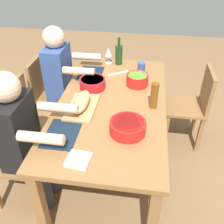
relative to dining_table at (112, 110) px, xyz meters
The scene contains 21 objects.
ground_plane 0.65m from the dining_table, ahead, with size 8.00×8.00×0.00m, color brown.
dining_table is the anchor object (origin of this frame).
chair_far_left 0.92m from the dining_table, 121.57° to the left, with size 0.40×0.40×0.85m.
diner_far_left 0.76m from the dining_table, 128.89° to the left, with size 0.41×0.53×1.20m.
chair_far_right 0.92m from the dining_table, 58.43° to the left, with size 0.40×0.40×0.85m.
diner_far_right 0.76m from the dining_table, 51.11° to the left, with size 0.41×0.53×1.20m.
chair_far_center 0.79m from the dining_table, 90.00° to the left, with size 0.40×0.40×0.85m.
chair_near_right 0.92m from the dining_table, 58.43° to the right, with size 0.40×0.40×0.85m.
serving_bowl_greens 0.32m from the dining_table, 46.55° to the left, with size 0.23×0.23×0.09m.
serving_bowl_fruit 0.44m from the dining_table, 156.21° to the right, with size 0.26×0.26×0.09m.
serving_bowl_salad 0.39m from the dining_table, 31.38° to the right, with size 0.20×0.20×0.11m.
cutting_board 0.28m from the dining_table, 121.74° to the left, with size 0.40×0.22×0.02m, color tan.
bread_loaf 0.30m from the dining_table, 121.74° to the left, with size 0.32×0.11×0.09m, color tan.
wine_bottle 0.77m from the dining_table, ahead, with size 0.08×0.08×0.29m.
beer_bottle 0.40m from the dining_table, 96.04° to the right, with size 0.06×0.06×0.22m, color brown.
wine_glass 0.79m from the dining_table, 11.38° to the left, with size 0.08×0.08×0.17m.
placemat_far_left 0.56m from the dining_table, 148.61° to the left, with size 0.32×0.23×0.01m, color #142333.
placemat_far_right 0.56m from the dining_table, 31.39° to the left, with size 0.32×0.23×0.01m, color #142333.
cup_near_right 0.62m from the dining_table, 20.59° to the right, with size 0.08×0.08×0.11m, color #334C8C.
carving_knife 0.52m from the dining_table, ahead, with size 0.23×0.02×0.01m, color silver.
napkin_stack 0.72m from the dining_table, behind, with size 0.14×0.14×0.02m, color white.
Camera 1 is at (-1.77, -0.26, 1.91)m, focal length 40.64 mm.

